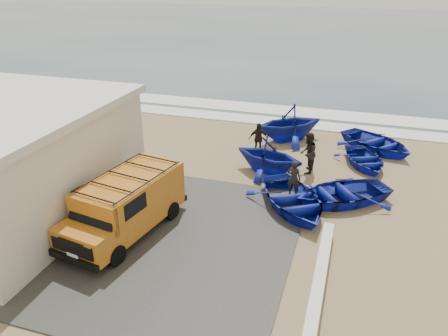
# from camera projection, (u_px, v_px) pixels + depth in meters

# --- Properties ---
(ground) EXTENTS (160.00, 160.00, 0.00)m
(ground) POSITION_uv_depth(u_px,v_px,m) (198.00, 215.00, 17.13)
(ground) COLOR #927B55
(slab) EXTENTS (12.00, 10.00, 0.05)m
(slab) POSITION_uv_depth(u_px,v_px,m) (128.00, 232.00, 15.94)
(slab) COLOR #3E3B39
(slab) RESTS_ON ground
(ocean) EXTENTS (180.00, 88.00, 0.01)m
(ocean) POSITION_uv_depth(u_px,v_px,m) (329.00, 31.00, 65.62)
(ocean) COLOR #385166
(ocean) RESTS_ON ground
(surf_line) EXTENTS (180.00, 1.60, 0.06)m
(surf_line) POSITION_uv_depth(u_px,v_px,m) (265.00, 121.00, 27.51)
(surf_line) COLOR white
(surf_line) RESTS_ON ground
(surf_wash) EXTENTS (180.00, 2.20, 0.04)m
(surf_wash) POSITION_uv_depth(u_px,v_px,m) (273.00, 109.00, 29.68)
(surf_wash) COLOR white
(surf_wash) RESTS_ON ground
(parapet) EXTENTS (0.35, 6.00, 0.55)m
(parapet) POSITION_uv_depth(u_px,v_px,m) (319.00, 282.00, 13.06)
(parapet) COLOR silver
(parapet) RESTS_ON ground
(van) EXTENTS (2.83, 5.36, 2.18)m
(van) POSITION_uv_depth(u_px,v_px,m) (126.00, 203.00, 15.56)
(van) COLOR #C6741D
(van) RESTS_ON ground
(boat_near_left) EXTENTS (4.86, 5.25, 0.89)m
(boat_near_left) POSITION_uv_depth(u_px,v_px,m) (293.00, 199.00, 17.33)
(boat_near_left) COLOR #1424A0
(boat_near_left) RESTS_ON ground
(boat_near_right) EXTENTS (5.02, 4.72, 0.85)m
(boat_near_right) POSITION_uv_depth(u_px,v_px,m) (342.00, 193.00, 17.89)
(boat_near_right) COLOR #1424A0
(boat_near_right) RESTS_ON ground
(boat_mid_left) EXTENTS (4.01, 3.70, 1.76)m
(boat_mid_left) POSITION_uv_depth(u_px,v_px,m) (269.00, 155.00, 20.27)
(boat_mid_left) COLOR #1424A0
(boat_mid_left) RESTS_ON ground
(boat_mid_right) EXTENTS (3.45, 3.97, 0.69)m
(boat_mid_right) POSITION_uv_depth(u_px,v_px,m) (365.00, 160.00, 21.16)
(boat_mid_right) COLOR #1424A0
(boat_mid_right) RESTS_ON ground
(boat_far_left) EXTENTS (5.15, 5.06, 2.06)m
(boat_far_left) POSITION_uv_depth(u_px,v_px,m) (289.00, 123.00, 24.06)
(boat_far_left) COLOR #1424A0
(boat_far_left) RESTS_ON ground
(boat_far_right) EXTENTS (5.07, 4.93, 0.86)m
(boat_far_right) POSITION_uv_depth(u_px,v_px,m) (377.00, 143.00, 22.97)
(boat_far_right) COLOR #1424A0
(boat_far_right) RESTS_ON ground
(fisherman_front) EXTENTS (0.64, 0.48, 1.61)m
(fisherman_front) POSITION_uv_depth(u_px,v_px,m) (294.00, 178.00, 18.23)
(fisherman_front) COLOR black
(fisherman_front) RESTS_ON ground
(fisherman_middle) EXTENTS (0.80, 1.00, 1.97)m
(fisherman_middle) POSITION_uv_depth(u_px,v_px,m) (308.00, 153.00, 20.23)
(fisherman_middle) COLOR black
(fisherman_middle) RESTS_ON ground
(fisherman_back) EXTENTS (1.05, 0.77, 1.66)m
(fisherman_back) POSITION_uv_depth(u_px,v_px,m) (258.00, 139.00, 22.39)
(fisherman_back) COLOR black
(fisherman_back) RESTS_ON ground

